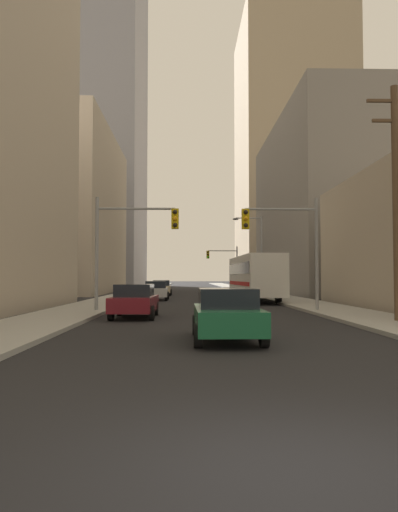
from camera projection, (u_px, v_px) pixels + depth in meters
name	position (u px, v px, depth m)	size (l,w,h in m)	color
ground_plane	(302.00, 478.00, 4.41)	(400.00, 400.00, 0.00)	black
sidewalk_left	(136.00, 293.00, 54.18)	(3.41, 160.00, 0.15)	#9E9E99
sidewalk_right	(256.00, 293.00, 54.52)	(3.41, 160.00, 0.15)	#9E9E99
city_bus	(255.00, 276.00, 36.36)	(2.85, 11.57, 3.40)	silver
sedan_green	(227.00, 314.00, 13.83)	(1.95, 4.22, 1.52)	#195938
sedan_maroon	(135.00, 301.00, 21.66)	(1.95, 4.25, 1.52)	maroon
sedan_silver	(156.00, 290.00, 38.04)	(1.95, 4.25, 1.52)	#B7BABF
sedan_beige	(162.00, 288.00, 47.45)	(1.95, 4.21, 1.52)	#C6B793
traffic_signal_near_left	(133.00, 234.00, 24.92)	(4.33, 0.44, 6.00)	gray
traffic_signal_near_right	(284.00, 235.00, 25.11)	(4.02, 0.44, 6.00)	gray
traffic_signal_far_right	(224.00, 261.00, 65.17)	(4.24, 0.44, 6.00)	gray
utility_pole_right	(396.00, 197.00, 18.91)	(2.20, 0.28, 9.44)	brown
street_lamp_right	(257.00, 247.00, 44.36)	(2.76, 0.32, 7.50)	gray
building_left_mid_office	(36.00, 213.00, 56.18)	(17.88, 24.74, 18.66)	#B7A893
building_left_far_tower	(76.00, 113.00, 93.28)	(25.67, 25.97, 67.37)	#93939E
building_right_mid_block	(361.00, 209.00, 54.94)	(19.72, 29.88, 19.33)	gray
building_right_far_highrise	(291.00, 155.00, 92.11)	(19.47, 23.92, 50.63)	tan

